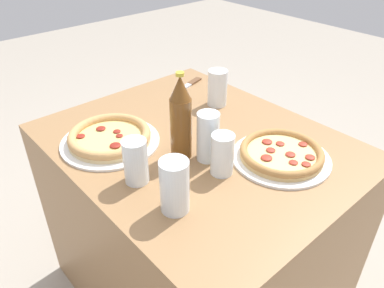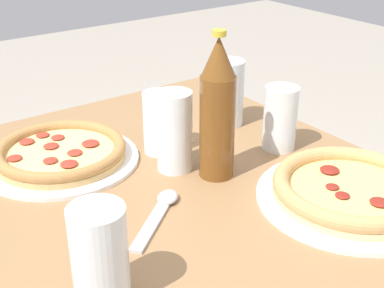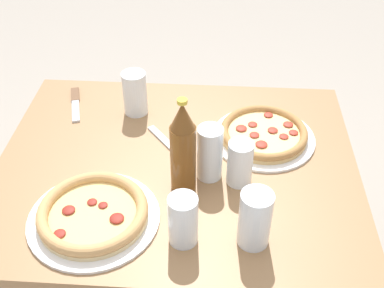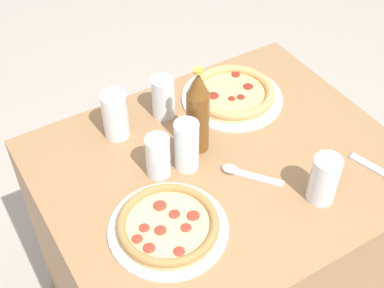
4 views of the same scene
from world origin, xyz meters
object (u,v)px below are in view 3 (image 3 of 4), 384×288
Objects in this scene: glass_lemonade at (183,221)px; glass_iced_tea at (210,155)px; pizza_veggie at (93,214)px; knife at (75,103)px; glass_water at (255,221)px; glass_red_wine at (240,165)px; beer_bottle at (183,148)px; glass_cola at (135,95)px; spoon at (172,147)px; pizza_margherita at (264,134)px.

glass_iced_tea is (0.05, 0.22, 0.01)m from glass_lemonade.
pizza_veggie is at bearing -146.92° from glass_iced_tea.
glass_iced_tea is 0.82× the size of knife.
glass_water is 0.19m from glass_red_wine.
pizza_veggie is at bearing -148.25° from beer_bottle.
glass_cola is 0.21m from knife.
glass_lemonade reaches higher than pizza_veggie.
glass_cola is 0.89× the size of spoon.
glass_iced_tea reaches higher than glass_lemonade.
pizza_margherita is at bearing 83.53° from glass_water.
pizza_margherita is 1.95× the size of spoon.
spoon is at bearing -166.91° from pizza_margherita.
glass_red_wine is at bearing 12.37° from beer_bottle.
glass_iced_tea reaches higher than glass_water.
glass_cola is 0.51× the size of beer_bottle.
glass_iced_tea is 1.00× the size of spoon.
pizza_margherita is at bearing 68.09° from glass_red_wine.
glass_red_wine is 0.24m from glass_lemonade.
glass_water is 0.95× the size of spoon.
pizza_veggie reaches higher than pizza_margherita.
spoon is (-0.18, 0.12, -0.05)m from glass_red_wine.
pizza_veggie reaches higher than knife.
glass_lemonade is 0.33m from spoon.
beer_bottle reaches higher than glass_water.
glass_iced_tea is at bearing -49.18° from glass_cola.
glass_water is at bearing -43.80° from beer_bottle.
knife is (-0.38, 0.51, -0.06)m from glass_lemonade.
glass_lemonade is 0.18m from beer_bottle.
glass_cola is 0.89× the size of glass_iced_tea.
pizza_veggie is (-0.41, -0.33, 0.00)m from pizza_margherita.
glass_cola reaches higher than spoon.
pizza_margherita is 2.28× the size of glass_lemonade.
glass_red_wine is (0.31, -0.29, -0.01)m from glass_cola.
glass_water reaches higher than spoon.
beer_bottle is at bearing 136.20° from glass_water.
pizza_margherita is 0.37m from glass_water.
glass_cola is 1.10× the size of glass_red_wine.
glass_lemonade reaches higher than spoon.
glass_lemonade is at bearing -102.97° from glass_iced_tea.
knife is (-0.58, 0.14, -0.01)m from pizza_margherita.
spoon is (-0.04, 0.15, -0.12)m from beer_bottle.
pizza_margherita is 0.31m from beer_bottle.
glass_cola is at bearing 126.75° from spoon.
glass_water is at bearing -55.60° from spoon.
beer_bottle is 0.20m from spoon.
pizza_veggie is 0.50m from knife.
glass_lemonade is at bearing -11.68° from pizza_veggie.
pizza_margherita is at bearing 47.39° from glass_iced_tea.
pizza_margherita is at bearing -16.03° from glass_cola.
glass_water is 0.24m from beer_bottle.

